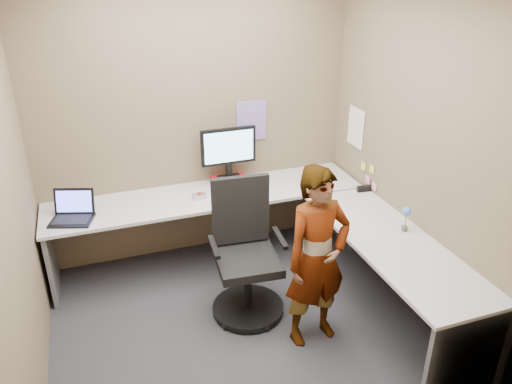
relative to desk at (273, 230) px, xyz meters
name	(u,v)px	position (x,y,z in m)	size (l,w,h in m)	color
ground	(240,321)	(-0.44, -0.39, -0.59)	(3.00, 3.00, 0.00)	#27272C
wall_back	(196,121)	(-0.44, 0.91, 0.76)	(3.00, 3.00, 0.00)	brown
wall_right	(414,149)	(1.06, -0.39, 0.76)	(2.70, 2.70, 0.00)	brown
wall_left	(10,205)	(-1.94, -0.39, 0.76)	(2.70, 2.70, 0.00)	brown
desk	(273,230)	(0.00, 0.00, 0.00)	(2.98, 2.58, 0.73)	#B5B5B5
paper_ream	(230,182)	(-0.17, 0.73, 0.17)	(0.33, 0.24, 0.07)	red
monitor	(229,149)	(-0.17, 0.75, 0.51)	(0.53, 0.16, 0.51)	black
laptop	(73,212)	(-1.63, 0.52, 0.20)	(0.41, 0.37, 0.24)	black
trackball_mouse	(200,196)	(-0.52, 0.54, 0.17)	(0.12, 0.08, 0.07)	#B7B7BC
origami	(232,192)	(-0.22, 0.50, 0.17)	(0.10, 0.10, 0.06)	white
stapler	(365,189)	(1.00, 0.16, 0.17)	(0.15, 0.04, 0.06)	black
flower	(406,215)	(0.92, -0.60, 0.28)	(0.07, 0.07, 0.22)	brown
calendar_purple	(251,121)	(0.11, 0.90, 0.71)	(0.30, 0.01, 0.40)	#846BB7
calendar_white	(356,127)	(1.05, 0.51, 0.66)	(0.01, 0.28, 0.38)	white
sticky_note_a	(372,169)	(1.05, 0.16, 0.36)	(0.01, 0.07, 0.07)	#F2E059
sticky_note_b	(368,180)	(1.05, 0.21, 0.23)	(0.01, 0.07, 0.07)	pink
sticky_note_c	(374,187)	(1.05, 0.09, 0.21)	(0.01, 0.07, 0.07)	pink
sticky_note_d	(363,166)	(1.05, 0.31, 0.33)	(0.01, 0.07, 0.07)	#F2E059
office_chair	(246,261)	(-0.33, -0.22, -0.12)	(0.61, 0.61, 1.14)	black
person	(317,258)	(0.07, -0.73, 0.14)	(0.53, 0.35, 1.46)	#999399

